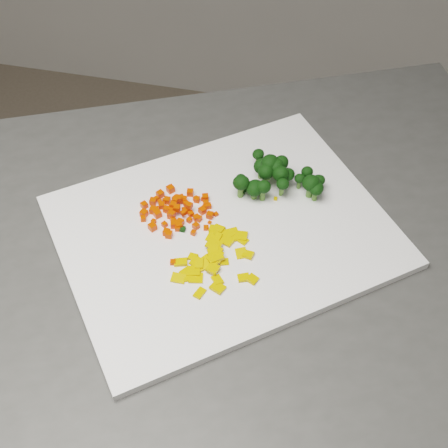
% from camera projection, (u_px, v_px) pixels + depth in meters
% --- Properties ---
extents(counter_block, '(1.28, 1.12, 0.90)m').
position_uv_depth(counter_block, '(213.00, 391.00, 1.25)').
color(counter_block, '#3F3F3D').
rests_on(counter_block, ground).
extents(cutting_board, '(0.60, 0.58, 0.01)m').
position_uv_depth(cutting_board, '(224.00, 231.00, 0.93)').
color(cutting_board, white).
rests_on(cutting_board, counter_block).
extents(carrot_pile, '(0.10, 0.10, 0.03)m').
position_uv_depth(carrot_pile, '(176.00, 207.00, 0.93)').
color(carrot_pile, '#EE2D02').
rests_on(carrot_pile, cutting_board).
extents(pepper_pile, '(0.12, 0.12, 0.02)m').
position_uv_depth(pepper_pile, '(216.00, 259.00, 0.88)').
color(pepper_pile, '#D79A0B').
rests_on(pepper_pile, cutting_board).
extents(broccoli_pile, '(0.13, 0.13, 0.06)m').
position_uv_depth(broccoli_pile, '(278.00, 176.00, 0.96)').
color(broccoli_pile, black).
rests_on(broccoli_pile, cutting_board).
extents(carrot_cube_0, '(0.01, 0.01, 0.01)m').
position_uv_depth(carrot_cube_0, '(196.00, 226.00, 0.92)').
color(carrot_cube_0, '#EE2D02').
rests_on(carrot_cube_0, carrot_pile).
extents(carrot_cube_1, '(0.01, 0.01, 0.01)m').
position_uv_depth(carrot_cube_1, '(181.00, 199.00, 0.96)').
color(carrot_cube_1, '#EE2D02').
rests_on(carrot_cube_1, carrot_pile).
extents(carrot_cube_2, '(0.01, 0.01, 0.01)m').
position_uv_depth(carrot_cube_2, '(209.00, 206.00, 0.95)').
color(carrot_cube_2, '#EE2D02').
rests_on(carrot_cube_2, carrot_pile).
extents(carrot_cube_3, '(0.01, 0.01, 0.01)m').
position_uv_depth(carrot_cube_3, '(167.00, 209.00, 0.94)').
color(carrot_cube_3, '#EE2D02').
rests_on(carrot_cube_3, carrot_pile).
extents(carrot_cube_4, '(0.01, 0.01, 0.01)m').
position_uv_depth(carrot_cube_4, '(184.00, 200.00, 0.96)').
color(carrot_cube_4, '#EE2D02').
rests_on(carrot_cube_4, carrot_pile).
extents(carrot_cube_5, '(0.01, 0.01, 0.01)m').
position_uv_depth(carrot_cube_5, '(196.00, 199.00, 0.96)').
color(carrot_cube_5, '#EE2D02').
rests_on(carrot_cube_5, carrot_pile).
extents(carrot_cube_6, '(0.01, 0.01, 0.01)m').
position_uv_depth(carrot_cube_6, '(157.00, 214.00, 0.94)').
color(carrot_cube_6, '#EE2D02').
rests_on(carrot_cube_6, carrot_pile).
extents(carrot_cube_7, '(0.01, 0.01, 0.01)m').
position_uv_depth(carrot_cube_7, '(171.00, 215.00, 0.94)').
color(carrot_cube_7, '#EE2D02').
rests_on(carrot_cube_7, carrot_pile).
extents(carrot_cube_8, '(0.01, 0.01, 0.01)m').
position_uv_depth(carrot_cube_8, '(152.00, 227.00, 0.92)').
color(carrot_cube_8, '#EE2D02').
rests_on(carrot_cube_8, carrot_pile).
extents(carrot_cube_9, '(0.01, 0.01, 0.01)m').
position_uv_depth(carrot_cube_9, '(156.00, 199.00, 0.96)').
color(carrot_cube_9, '#EE2D02').
rests_on(carrot_cube_9, carrot_pile).
extents(carrot_cube_10, '(0.01, 0.01, 0.01)m').
position_uv_depth(carrot_cube_10, '(143.00, 219.00, 0.93)').
color(carrot_cube_10, '#EE2D02').
rests_on(carrot_cube_10, carrot_pile).
extents(carrot_cube_11, '(0.01, 0.01, 0.01)m').
position_uv_depth(carrot_cube_11, '(179.00, 226.00, 0.92)').
color(carrot_cube_11, '#EE2D02').
rests_on(carrot_cube_11, carrot_pile).
extents(carrot_cube_12, '(0.01, 0.01, 0.01)m').
position_uv_depth(carrot_cube_12, '(180.00, 223.00, 0.93)').
color(carrot_cube_12, '#EE2D02').
rests_on(carrot_cube_12, carrot_pile).
extents(carrot_cube_13, '(0.01, 0.01, 0.01)m').
position_uv_depth(carrot_cube_13, '(166.00, 201.00, 0.96)').
color(carrot_cube_13, '#EE2D02').
rests_on(carrot_cube_13, carrot_pile).
extents(carrot_cube_14, '(0.01, 0.01, 0.01)m').
position_uv_depth(carrot_cube_14, '(173.00, 205.00, 0.94)').
color(carrot_cube_14, '#EE2D02').
rests_on(carrot_cube_14, carrot_pile).
extents(carrot_cube_15, '(0.01, 0.01, 0.01)m').
position_uv_depth(carrot_cube_15, '(193.00, 233.00, 0.92)').
color(carrot_cube_15, '#EE2D02').
rests_on(carrot_cube_15, carrot_pile).
extents(carrot_cube_16, '(0.01, 0.01, 0.01)m').
position_uv_depth(carrot_cube_16, '(175.00, 199.00, 0.96)').
color(carrot_cube_16, '#EE2D02').
rests_on(carrot_cube_16, carrot_pile).
extents(carrot_cube_17, '(0.01, 0.01, 0.01)m').
position_uv_depth(carrot_cube_17, '(204.00, 199.00, 0.96)').
color(carrot_cube_17, '#EE2D02').
rests_on(carrot_cube_17, carrot_pile).
extents(carrot_cube_18, '(0.01, 0.01, 0.01)m').
position_uv_depth(carrot_cube_18, '(202.00, 210.00, 0.94)').
color(carrot_cube_18, '#EE2D02').
rests_on(carrot_cube_18, carrot_pile).
extents(carrot_cube_19, '(0.01, 0.01, 0.01)m').
position_uv_depth(carrot_cube_19, '(174.00, 203.00, 0.95)').
color(carrot_cube_19, '#EE2D02').
rests_on(carrot_cube_19, carrot_pile).
extents(carrot_cube_20, '(0.01, 0.01, 0.01)m').
position_uv_depth(carrot_cube_20, '(177.00, 208.00, 0.93)').
color(carrot_cube_20, '#EE2D02').
rests_on(carrot_cube_20, carrot_pile).
extents(carrot_cube_21, '(0.01, 0.01, 0.01)m').
position_uv_depth(carrot_cube_21, '(156.00, 210.00, 0.94)').
color(carrot_cube_21, '#EE2D02').
rests_on(carrot_cube_21, carrot_pile).
extents(carrot_cube_22, '(0.01, 0.01, 0.01)m').
position_uv_depth(carrot_cube_22, '(144.00, 213.00, 0.94)').
color(carrot_cube_22, '#EE2D02').
rests_on(carrot_cube_22, carrot_pile).
extents(carrot_cube_23, '(0.01, 0.01, 0.01)m').
position_uv_depth(carrot_cube_23, '(153.00, 210.00, 0.94)').
color(carrot_cube_23, '#EE2D02').
rests_on(carrot_cube_23, carrot_pile).
extents(carrot_cube_24, '(0.01, 0.01, 0.01)m').
position_uv_depth(carrot_cube_24, '(160.00, 194.00, 0.96)').
color(carrot_cube_24, '#EE2D02').
rests_on(carrot_cube_24, carrot_pile).
extents(carrot_cube_25, '(0.01, 0.01, 0.01)m').
position_uv_depth(carrot_cube_25, '(175.00, 224.00, 0.92)').
color(carrot_cube_25, '#EE2D02').
rests_on(carrot_cube_25, carrot_pile).
extents(carrot_cube_26, '(0.01, 0.01, 0.01)m').
position_uv_depth(carrot_cube_26, '(206.00, 203.00, 0.95)').
color(carrot_cube_26, '#EE2D02').
rests_on(carrot_cube_26, carrot_pile).
extents(carrot_cube_27, '(0.01, 0.01, 0.01)m').
position_uv_depth(carrot_cube_27, '(189.00, 220.00, 0.93)').
color(carrot_cube_27, '#EE2D02').
rests_on(carrot_cube_27, carrot_pile).
extents(carrot_cube_28, '(0.01, 0.01, 0.01)m').
position_uv_depth(carrot_cube_28, '(174.00, 224.00, 0.92)').
color(carrot_cube_28, '#EE2D02').
rests_on(carrot_cube_28, carrot_pile).
extents(carrot_cube_29, '(0.01, 0.01, 0.01)m').
position_uv_depth(carrot_cube_29, '(189.00, 206.00, 0.94)').
color(carrot_cube_29, '#EE2D02').
rests_on(carrot_cube_29, carrot_pile).
extents(carrot_cube_30, '(0.01, 0.01, 0.01)m').
position_uv_depth(carrot_cube_30, '(162.00, 205.00, 0.95)').
color(carrot_cube_30, '#EE2D02').
rests_on(carrot_cube_30, carrot_pile).
extents(carrot_cube_31, '(0.01, 0.01, 0.01)m').
position_uv_depth(carrot_cube_31, '(205.00, 197.00, 0.96)').
color(carrot_cube_31, '#EE2D02').
rests_on(carrot_cube_31, carrot_pile).
extents(carrot_cube_32, '(0.01, 0.01, 0.01)m').
position_uv_depth(carrot_cube_32, '(171.00, 189.00, 0.97)').
color(carrot_cube_32, '#EE2D02').
rests_on(carrot_cube_32, carrot_pile).
extents(carrot_cube_33, '(0.01, 0.01, 0.01)m').
position_uv_depth(carrot_cube_33, '(191.00, 214.00, 0.94)').
color(carrot_cube_33, '#EE2D02').
rests_on(carrot_cube_33, carrot_pile).
extents(carrot_cube_34, '(0.01, 0.01, 0.01)m').
position_uv_depth(carrot_cube_34, '(178.00, 198.00, 0.96)').
color(carrot_cube_34, '#EE2D02').
rests_on(carrot_cube_34, carrot_pile).
extents(carrot_cube_35, '(0.01, 0.01, 0.01)m').
position_uv_depth(carrot_cube_35, '(164.00, 224.00, 0.93)').
color(carrot_cube_35, '#EE2D02').
rests_on(carrot_cube_35, carrot_pile).
extents(carrot_cube_36, '(0.01, 0.01, 0.01)m').
position_uv_depth(carrot_cube_36, '(190.00, 193.00, 0.97)').
color(carrot_cube_36, '#EE2D02').
rests_on(carrot_cube_36, carrot_pile).
extents(carrot_cube_37, '(0.01, 0.01, 0.01)m').
position_uv_depth(carrot_cube_37, '(210.00, 216.00, 0.94)').
color(carrot_cube_37, '#EE2D02').
rests_on(carrot_cube_37, carrot_pile).
extents(carrot_cube_38, '(0.01, 0.01, 0.01)m').
position_uv_depth(carrot_cube_38, '(186.00, 210.00, 0.94)').
color(carrot_cube_38, '#EE2D02').
rests_on(carrot_cube_38, carrot_pile).
extents(carrot_cube_39, '(0.01, 0.01, 0.01)m').
position_uv_depth(carrot_cube_39, '(175.00, 200.00, 0.95)').
color(carrot_cube_39, '#EE2D02').
rests_on(carrot_cube_39, carrot_pile).
extents(carrot_cube_40, '(0.01, 0.01, 0.01)m').
position_uv_depth(carrot_cube_40, '(154.00, 221.00, 0.93)').
color(carrot_cube_40, '#EE2D02').
rests_on(carrot_cube_40, carrot_pile).
extents(carrot_cube_41, '(0.01, 0.01, 0.01)m').
position_uv_depth(carrot_cube_41, '(199.00, 218.00, 0.93)').
color(carrot_cube_41, '#EE2D02').
rests_on(carrot_cube_41, carrot_pile).
extents(carrot_cube_42, '(0.01, 0.01, 0.01)m').
position_uv_depth(carrot_cube_42, '(184.00, 210.00, 0.94)').
color(carrot_cube_42, '#EE2D02').
rests_on(carrot_cube_42, carrot_pile).
extents(carrot_cube_43, '(0.01, 0.01, 0.01)m').
position_uv_depth(carrot_cube_43, '(173.00, 219.00, 0.93)').
color(carrot_cube_43, '#EE2D02').
rests_on(carrot_cube_43, carrot_pile).
extents(carrot_cube_44, '(0.01, 0.01, 0.01)m').
position_uv_depth(carrot_cube_44, '(196.00, 218.00, 0.93)').
color(carrot_cube_44, '#EE2D02').
rests_on(carrot_cube_44, carrot_pile).
extents(carrot_cube_45, '(0.01, 0.01, 0.01)m').
position_uv_depth(carrot_cube_45, '(160.00, 202.00, 0.96)').
color(carrot_cube_45, '#EE2D02').
rests_on(carrot_cube_45, carrot_pile).
extents(carrot_cube_46, '(0.01, 0.01, 0.01)m').
position_uv_depth(carrot_cube_46, '(169.00, 235.00, 0.91)').
color(carrot_cube_46, '#EE2D02').
rests_on(carrot_cube_46, carrot_pile).
extents(carrot_cube_47, '(0.01, 0.01, 0.01)m').
position_uv_depth(carrot_cube_47, '(144.00, 205.00, 0.95)').
color(carrot_cube_47, '#EE2D02').
rests_on(carrot_cube_47, carrot_pile).
extents(carrot_cube_48, '(0.01, 0.01, 0.01)m').
position_uv_depth(carrot_cube_48, '(153.00, 201.00, 0.95)').
color(carrot_cube_48, '#EE2D02').
rests_on(carrot_cube_48, carrot_pile).
extents(carrot_cube_49, '(0.01, 0.01, 0.01)m').
position_uv_depth(carrot_cube_49, '(183.00, 213.00, 0.93)').
color(carrot_cube_49, '#EE2D02').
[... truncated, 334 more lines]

